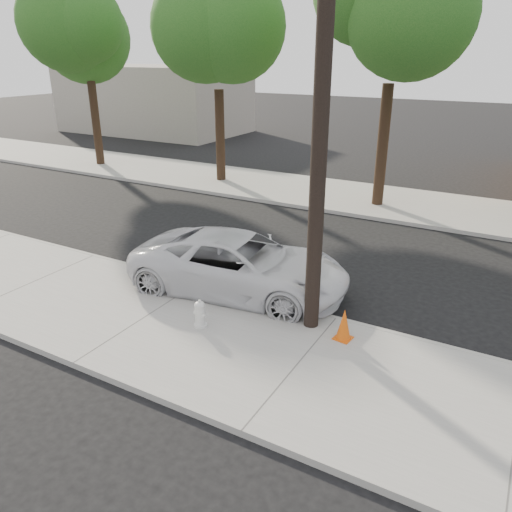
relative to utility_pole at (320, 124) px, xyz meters
name	(u,v)px	position (x,y,z in m)	size (l,w,h in m)	color
ground	(239,261)	(-3.60, 2.70, -4.70)	(120.00, 120.00, 0.00)	black
near_sidewalk	(146,319)	(-3.60, -1.60, -4.62)	(90.00, 4.40, 0.15)	gray
far_sidewalk	(338,195)	(-3.60, 11.20, -4.62)	(90.00, 5.00, 0.15)	gray
curb_near	(199,285)	(-3.60, 0.60, -4.62)	(90.00, 0.12, 0.16)	#9E9B93
building_far	(154,99)	(-23.60, 22.70, -2.20)	(14.00, 8.00, 5.00)	gray
utility_pole	(320,124)	(0.00, 0.00, 0.00)	(1.40, 0.34, 9.00)	black
tree_a	(87,41)	(-17.40, 10.55, 1.83)	(4.65, 4.50, 9.00)	black
tree_b	(220,48)	(-9.41, 10.76, 1.45)	(4.34, 4.20, 8.45)	black
tree_c	(399,25)	(-1.38, 10.34, 2.21)	(4.96, 4.80, 9.55)	black
police_cruiser	(240,265)	(-2.46, 0.90, -3.90)	(2.66, 5.77, 1.60)	silver
fire_hydrant	(200,314)	(-2.19, -1.33, -4.24)	(0.34, 0.31, 0.63)	silver
traffic_cone	(344,325)	(0.86, -0.21, -4.20)	(0.42, 0.42, 0.72)	#DE540B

